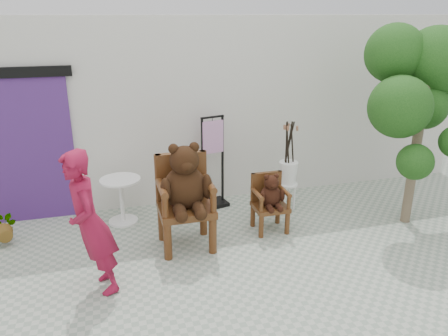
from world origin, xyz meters
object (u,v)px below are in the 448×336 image
object	(u,v)px
display_stand	(213,172)
stool_bucket	(288,172)
chair_small	(270,197)
cafe_table	(121,195)
person	(90,224)
tree	(423,80)
chair_big	(185,188)

from	to	relation	value
display_stand	stool_bucket	xyz separation A→B (m)	(1.11, -0.47, 0.06)
chair_small	cafe_table	distance (m)	2.23
chair_small	stool_bucket	size ratio (longest dim) A/B	0.60
person	display_stand	size ratio (longest dim) A/B	1.12
tree	chair_big	bearing A→B (deg)	178.80
chair_big	chair_small	bearing A→B (deg)	5.86
cafe_table	display_stand	world-z (taller)	display_stand
display_stand	tree	bearing A→B (deg)	-37.40
chair_small	stool_bucket	world-z (taller)	stool_bucket
cafe_table	stool_bucket	size ratio (longest dim) A/B	0.48
person	stool_bucket	size ratio (longest dim) A/B	1.17
chair_big	person	distance (m)	1.41
person	stool_bucket	xyz separation A→B (m)	(2.99, 1.46, -0.21)
chair_small	tree	bearing A→B (deg)	-5.33
chair_small	tree	xyz separation A→B (m)	(2.16, -0.20, 1.62)
chair_big	display_stand	world-z (taller)	display_stand
chair_big	cafe_table	xyz separation A→B (m)	(-0.80, 0.96, -0.40)
tree	display_stand	bearing A→B (deg)	155.55
chair_small	display_stand	world-z (taller)	display_stand
chair_big	stool_bucket	xyz separation A→B (m)	(1.79, 0.71, -0.20)
chair_big	display_stand	xyz separation A→B (m)	(0.68, 1.18, -0.26)
display_stand	chair_big	bearing A→B (deg)	-132.89
chair_small	chair_big	bearing A→B (deg)	-174.14
person	cafe_table	xyz separation A→B (m)	(0.39, 1.71, -0.41)
display_stand	tree	xyz separation A→B (m)	(2.75, -1.25, 1.55)
display_stand	chair_small	bearing A→B (deg)	-73.70
chair_big	person	xyz separation A→B (m)	(-1.19, -0.75, 0.01)
chair_big	person	world-z (taller)	person
display_stand	stool_bucket	world-z (taller)	display_stand
person	cafe_table	bearing A→B (deg)	155.11
person	tree	distance (m)	4.84
chair_small	person	distance (m)	2.63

